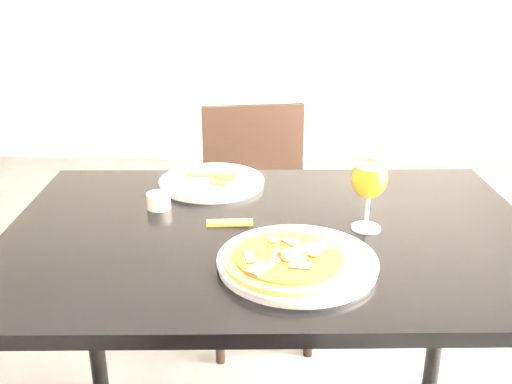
# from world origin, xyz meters

# --- Properties ---
(dining_table) EXTENTS (1.25, 0.88, 0.75)m
(dining_table) POSITION_xyz_m (0.09, 0.27, 0.66)
(dining_table) COLOR black
(dining_table) RESTS_ON ground
(chair_far) EXTENTS (0.45, 0.45, 0.84)m
(chair_far) POSITION_xyz_m (0.02, 0.99, 0.46)
(chair_far) COLOR black
(chair_far) RESTS_ON ground
(plate_main) EXTENTS (0.36, 0.36, 0.02)m
(plate_main) POSITION_xyz_m (0.15, 0.10, 0.76)
(plate_main) COLOR white
(plate_main) RESTS_ON dining_table
(pizza) EXTENTS (0.25, 0.25, 0.03)m
(pizza) POSITION_xyz_m (0.13, 0.08, 0.78)
(pizza) COLOR brown
(pizza) RESTS_ON plate_main
(plate_second) EXTENTS (0.34, 0.34, 0.01)m
(plate_second) POSITION_xyz_m (-0.08, 0.54, 0.76)
(plate_second) COLOR white
(plate_second) RESTS_ON dining_table
(crust_scraps) EXTENTS (0.16, 0.10, 0.01)m
(crust_scraps) POSITION_xyz_m (-0.06, 0.54, 0.77)
(crust_scraps) COLOR brown
(crust_scraps) RESTS_ON plate_second
(loose_crust) EXTENTS (0.11, 0.04, 0.01)m
(loose_crust) POSITION_xyz_m (-0.00, 0.28, 0.75)
(loose_crust) COLOR brown
(loose_crust) RESTS_ON dining_table
(sauce_cup) EXTENTS (0.06, 0.06, 0.04)m
(sauce_cup) POSITION_xyz_m (-0.19, 0.37, 0.77)
(sauce_cup) COLOR silver
(sauce_cup) RESTS_ON dining_table
(beer_glass) EXTENTS (0.08, 0.08, 0.17)m
(beer_glass) POSITION_xyz_m (0.31, 0.28, 0.87)
(beer_glass) COLOR #B4B6BD
(beer_glass) RESTS_ON dining_table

